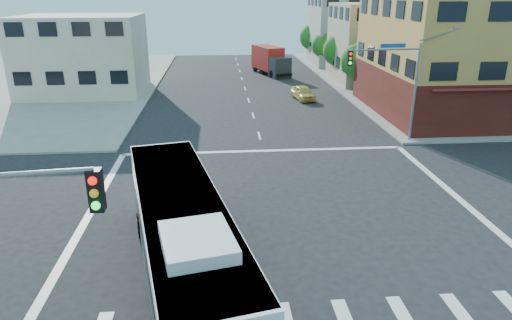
{
  "coord_description": "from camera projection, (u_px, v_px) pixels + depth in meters",
  "views": [
    {
      "loc": [
        -3.0,
        -19.9,
        10.28
      ],
      "look_at": [
        -1.06,
        3.41,
        1.61
      ],
      "focal_mm": 32.0,
      "sensor_mm": 36.0,
      "label": 1
    }
  ],
  "objects": [
    {
      "name": "building_east_far",
      "position": [
        353.0,
        30.0,
        66.82
      ],
      "size": [
        12.06,
        10.06,
        10.0
      ],
      "color": "gray",
      "rests_on": "ground"
    },
    {
      "name": "street_tree_b",
      "position": [
        340.0,
        48.0,
        55.59
      ],
      "size": [
        3.8,
        3.8,
        5.79
      ],
      "color": "#392715",
      "rests_on": "ground"
    },
    {
      "name": "signal_mast_ne",
      "position": [
        394.0,
        73.0,
        31.3
      ],
      "size": [
        7.91,
        1.13,
        8.07
      ],
      "color": "slate",
      "rests_on": "ground"
    },
    {
      "name": "building_west",
      "position": [
        83.0,
        55.0,
        47.7
      ],
      "size": [
        12.06,
        10.06,
        8.0
      ],
      "color": "beige",
      "rests_on": "ground"
    },
    {
      "name": "transit_bus",
      "position": [
        183.0,
        241.0,
        16.32
      ],
      "size": [
        5.55,
        13.42,
        3.89
      ],
      "rotation": [
        0.0,
        0.0,
        0.22
      ],
      "color": "black",
      "rests_on": "ground"
    },
    {
      "name": "corner_building_ne",
      "position": [
        485.0,
        46.0,
        39.18
      ],
      "size": [
        18.1,
        15.44,
        14.0
      ],
      "color": "#BE9144",
      "rests_on": "ground"
    },
    {
      "name": "ground",
      "position": [
        283.0,
        214.0,
        22.4
      ],
      "size": [
        120.0,
        120.0,
        0.0
      ],
      "primitive_type": "plane",
      "color": "black",
      "rests_on": "ground"
    },
    {
      "name": "street_tree_a",
      "position": [
        359.0,
        59.0,
        48.18
      ],
      "size": [
        3.6,
        3.6,
        5.53
      ],
      "color": "#392715",
      "rests_on": "ground"
    },
    {
      "name": "box_truck",
      "position": [
        271.0,
        61.0,
        59.55
      ],
      "size": [
        4.63,
        8.14,
        3.52
      ],
      "rotation": [
        0.0,
        0.0,
        0.32
      ],
      "color": "#27282C",
      "rests_on": "ground"
    },
    {
      "name": "building_east_near",
      "position": [
        386.0,
        43.0,
        53.91
      ],
      "size": [
        12.06,
        10.06,
        9.0
      ],
      "color": "tan",
      "rests_on": "ground"
    },
    {
      "name": "street_tree_c",
      "position": [
        325.0,
        44.0,
        63.17
      ],
      "size": [
        3.4,
        3.4,
        5.29
      ],
      "color": "#392715",
      "rests_on": "ground"
    },
    {
      "name": "parked_car",
      "position": [
        303.0,
        93.0,
        45.9
      ],
      "size": [
        2.22,
        4.24,
        1.38
      ],
      "primitive_type": "imported",
      "rotation": [
        0.0,
        0.0,
        0.15
      ],
      "color": "#DEC157",
      "rests_on": "ground"
    },
    {
      "name": "street_tree_d",
      "position": [
        313.0,
        35.0,
        70.5
      ],
      "size": [
        4.0,
        4.0,
        6.03
      ],
      "color": "#392715",
      "rests_on": "ground"
    }
  ]
}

